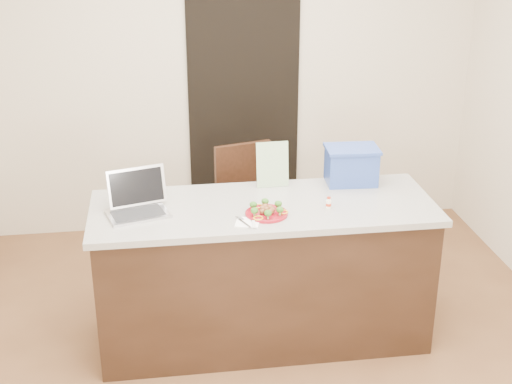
{
  "coord_description": "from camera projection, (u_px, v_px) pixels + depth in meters",
  "views": [
    {
      "loc": [
        -0.6,
        -3.6,
        2.63
      ],
      "look_at": [
        -0.05,
        0.2,
        1.03
      ],
      "focal_mm": 50.0,
      "sensor_mm": 36.0,
      "label": 1
    }
  ],
  "objects": [
    {
      "name": "broccoli",
      "position": [
        267.0,
        207.0,
        4.1
      ],
      "size": [
        0.19,
        0.21,
        0.04
      ],
      "color": "#215015",
      "rests_on": "plate"
    },
    {
      "name": "room_shell",
      "position": [
        271.0,
        102.0,
        3.76
      ],
      "size": [
        4.0,
        4.0,
        4.0
      ],
      "color": "white",
      "rests_on": "ground"
    },
    {
      "name": "plate",
      "position": [
        266.0,
        213.0,
        4.12
      ],
      "size": [
        0.25,
        0.25,
        0.02
      ],
      "rotation": [
        0.0,
        0.0,
        0.38
      ],
      "color": "maroon",
      "rests_on": "island"
    },
    {
      "name": "doorway",
      "position": [
        244.0,
        111.0,
        5.82
      ],
      "size": [
        0.9,
        0.02,
        2.0
      ],
      "primitive_type": "cube",
      "color": "black",
      "rests_on": "ground"
    },
    {
      "name": "island",
      "position": [
        263.0,
        272.0,
        4.43
      ],
      "size": [
        2.06,
        0.76,
        0.92
      ],
      "color": "black",
      "rests_on": "ground"
    },
    {
      "name": "yogurt_bottle",
      "position": [
        329.0,
        203.0,
        4.2
      ],
      "size": [
        0.03,
        0.03,
        0.07
      ],
      "rotation": [
        0.0,
        0.0,
        -0.23
      ],
      "color": "white",
      "rests_on": "island"
    },
    {
      "name": "pepper_rings",
      "position": [
        266.0,
        212.0,
        4.12
      ],
      "size": [
        0.21,
        0.22,
        0.01
      ],
      "color": "orange",
      "rests_on": "plate"
    },
    {
      "name": "knife",
      "position": [
        253.0,
        222.0,
        4.01
      ],
      "size": [
        0.02,
        0.19,
        0.01
      ],
      "rotation": [
        0.0,
        0.0,
        -0.05
      ],
      "color": "silver",
      "rests_on": "napkin"
    },
    {
      "name": "ground",
      "position": [
        269.0,
        358.0,
        4.38
      ],
      "size": [
        4.0,
        4.0,
        0.0
      ],
      "primitive_type": "plane",
      "color": "brown",
      "rests_on": "ground"
    },
    {
      "name": "fork",
      "position": [
        244.0,
        221.0,
        4.03
      ],
      "size": [
        0.06,
        0.17,
        0.0
      ],
      "rotation": [
        0.0,
        0.0,
        0.4
      ],
      "color": "silver",
      "rests_on": "napkin"
    },
    {
      "name": "meatballs",
      "position": [
        267.0,
        210.0,
        4.11
      ],
      "size": [
        0.09,
        0.1,
        0.04
      ],
      "color": "brown",
      "rests_on": "plate"
    },
    {
      "name": "blue_box",
      "position": [
        351.0,
        165.0,
        4.54
      ],
      "size": [
        0.34,
        0.26,
        0.24
      ],
      "rotation": [
        0.0,
        0.0,
        -0.05
      ],
      "color": "#2A4598",
      "rests_on": "island"
    },
    {
      "name": "leaflet",
      "position": [
        272.0,
        165.0,
        4.48
      ],
      "size": [
        0.21,
        0.05,
        0.29
      ],
      "primitive_type": "cube",
      "rotation": [
        -0.14,
        0.0,
        0.04
      ],
      "color": "silver",
      "rests_on": "island"
    },
    {
      "name": "laptop",
      "position": [
        137.0,
        201.0,
        4.15
      ],
      "size": [
        0.4,
        0.36,
        0.24
      ],
      "rotation": [
        0.0,
        0.0,
        0.28
      ],
      "color": "#B1B0B5",
      "rests_on": "island"
    },
    {
      "name": "chair",
      "position": [
        245.0,
        203.0,
        5.2
      ],
      "size": [
        0.53,
        0.53,
        0.97
      ],
      "rotation": [
        0.0,
        0.0,
        0.26
      ],
      "color": "#361B10",
      "rests_on": "ground"
    },
    {
      "name": "napkin",
      "position": [
        248.0,
        222.0,
        4.02
      ],
      "size": [
        0.16,
        0.16,
        0.01
      ],
      "primitive_type": "cube",
      "rotation": [
        0.0,
        0.0,
        -0.25
      ],
      "color": "white",
      "rests_on": "island"
    }
  ]
}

